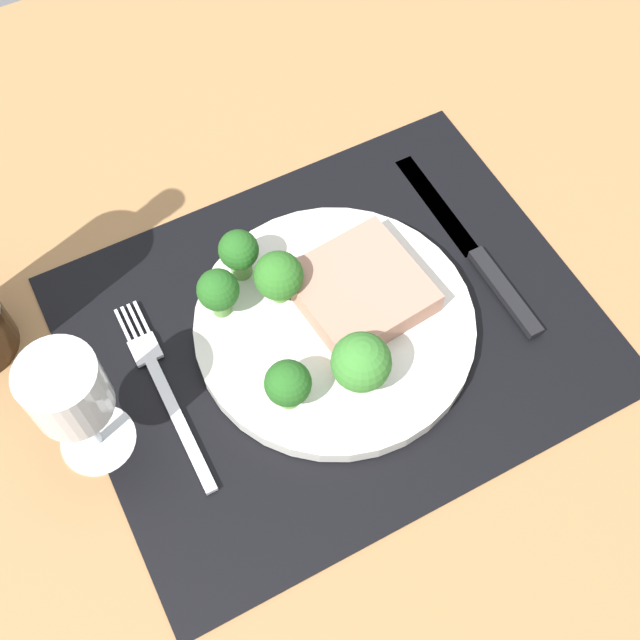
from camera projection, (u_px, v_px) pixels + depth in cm
name	position (u px, v px, depth cm)	size (l,w,h in cm)	color
ground_plane	(334.00, 339.00, 72.58)	(140.00, 110.00, 3.00)	#996D42
placemat	(334.00, 331.00, 71.14)	(44.70, 35.70, 0.30)	black
plate	(335.00, 325.00, 70.31)	(24.54, 24.54, 1.60)	silver
steak	(360.00, 290.00, 69.73)	(10.34, 10.17, 2.45)	tan
broccoli_near_steak	(218.00, 291.00, 67.41)	(3.64, 3.64, 5.19)	#5B8942
broccoli_back_left	(239.00, 252.00, 69.33)	(3.54, 3.54, 5.28)	#5B8942
broccoli_near_fork	(279.00, 276.00, 68.05)	(4.28, 4.28, 5.46)	#5B8942
broccoli_front_edge	(288.00, 384.00, 63.57)	(3.83, 3.83, 4.93)	#5B8942
broccoli_center	(361.00, 363.00, 63.87)	(4.94, 4.94, 5.91)	#6B994C
fork	(165.00, 390.00, 67.87)	(2.40, 19.20, 0.50)	silver
knife	(478.00, 256.00, 74.47)	(1.80, 23.00, 0.80)	black
wine_glass	(68.00, 393.00, 58.31)	(6.20, 6.20, 12.97)	silver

